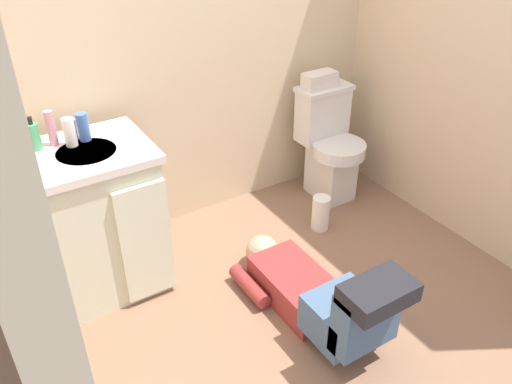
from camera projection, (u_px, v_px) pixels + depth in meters
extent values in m
cube|color=#866149|center=(299.00, 307.00, 2.75)|extent=(2.89, 3.14, 0.04)
cube|color=beige|center=(191.00, 25.00, 2.89)|extent=(2.55, 0.08, 2.40)
cube|color=beige|center=(507.00, 40.00, 2.65)|extent=(0.08, 2.14, 2.40)
cube|color=silver|center=(331.00, 170.00, 3.54)|extent=(0.22, 0.30, 0.38)
cylinder|color=silver|center=(339.00, 149.00, 3.40)|extent=(0.35, 0.35, 0.08)
cube|color=silver|center=(322.00, 115.00, 3.44)|extent=(0.34, 0.17, 0.34)
cube|color=silver|center=(324.00, 88.00, 3.35)|extent=(0.36, 0.19, 0.03)
cube|color=beige|center=(99.00, 223.00, 2.68)|extent=(0.56, 0.48, 0.78)
cube|color=silver|center=(86.00, 153.00, 2.46)|extent=(0.60, 0.52, 0.04)
cylinder|color=silver|center=(87.00, 156.00, 2.45)|extent=(0.28, 0.28, 0.05)
cube|color=beige|center=(146.00, 243.00, 2.58)|extent=(0.26, 0.03, 0.66)
cylinder|color=silver|center=(74.00, 129.00, 2.53)|extent=(0.02, 0.02, 0.10)
cube|color=maroon|center=(296.00, 287.00, 2.73)|extent=(0.29, 0.52, 0.17)
sphere|color=tan|center=(262.00, 251.00, 2.96)|extent=(0.19, 0.19, 0.19)
cube|color=#425E80|center=(342.00, 317.00, 2.42)|extent=(0.31, 0.28, 0.20)
cube|color=#425E80|center=(366.00, 317.00, 2.25)|extent=(0.31, 0.12, 0.32)
cube|color=black|center=(378.00, 293.00, 2.13)|extent=(0.31, 0.19, 0.09)
cylinder|color=maroon|center=(249.00, 286.00, 2.77)|extent=(0.08, 0.30, 0.08)
cube|color=silver|center=(320.00, 80.00, 3.29)|extent=(0.22, 0.11, 0.10)
cylinder|color=#45A165|center=(34.00, 137.00, 2.42)|extent=(0.06, 0.06, 0.13)
cylinder|color=black|center=(30.00, 120.00, 2.38)|extent=(0.02, 0.02, 0.04)
cylinder|color=pink|center=(51.00, 128.00, 2.45)|extent=(0.04, 0.04, 0.17)
cylinder|color=white|center=(70.00, 132.00, 2.45)|extent=(0.06, 0.06, 0.14)
cylinder|color=#4268B9|center=(83.00, 127.00, 2.50)|extent=(0.06, 0.06, 0.14)
cylinder|color=white|center=(321.00, 213.00, 3.25)|extent=(0.11, 0.11, 0.23)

